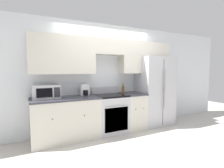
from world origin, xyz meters
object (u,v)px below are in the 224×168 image
object	(u,v)px
oven_range	(111,113)
refrigerator	(154,91)
microwave	(46,92)
bottle	(123,89)

from	to	relation	value
oven_range	refrigerator	bearing A→B (deg)	2.65
oven_range	microwave	distance (m)	1.53
bottle	oven_range	bearing A→B (deg)	-157.14
oven_range	microwave	world-z (taller)	microwave
oven_range	bottle	world-z (taller)	bottle
refrigerator	bottle	world-z (taller)	refrigerator
bottle	microwave	bearing A→B (deg)	-177.03
bottle	refrigerator	bearing A→B (deg)	-8.23
microwave	bottle	size ratio (longest dim) A/B	2.28
oven_range	bottle	bearing A→B (deg)	22.86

